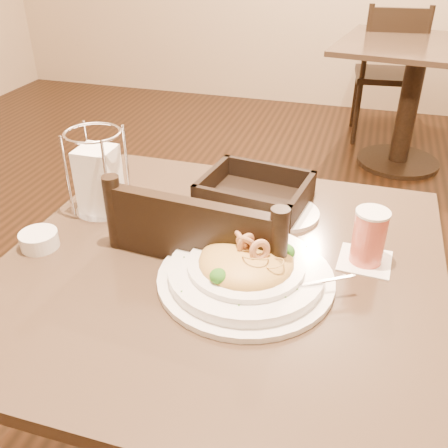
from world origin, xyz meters
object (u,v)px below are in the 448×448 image
(main_table, at_px, (222,346))
(drink_glass, at_px, (369,237))
(dining_chair_near, at_px, (217,319))
(butter_ramekin, at_px, (39,240))
(dining_chair_far, at_px, (389,70))
(napkin_caddy, at_px, (99,178))
(pasta_bowl, at_px, (246,268))
(background_table, at_px, (412,84))
(side_plate, at_px, (284,213))
(bread_basket, at_px, (255,195))

(main_table, xyz_separation_m, drink_glass, (0.29, 0.09, 0.30))
(dining_chair_near, bearing_deg, butter_ramekin, 31.23)
(dining_chair_far, height_order, napkin_caddy, napkin_caddy)
(pasta_bowl, bearing_deg, butter_ramekin, -178.44)
(napkin_caddy, distance_m, butter_ramekin, 0.20)
(background_table, bearing_deg, pasta_bowl, -99.58)
(main_table, bearing_deg, side_plate, 68.57)
(background_table, height_order, bread_basket, bread_basket)
(main_table, xyz_separation_m, butter_ramekin, (-0.39, -0.06, 0.26))
(pasta_bowl, distance_m, drink_glass, 0.26)
(butter_ramekin, bearing_deg, main_table, 8.69)
(main_table, relative_size, drink_glass, 7.50)
(main_table, bearing_deg, bread_basket, 88.29)
(background_table, xyz_separation_m, pasta_bowl, (-0.41, -2.46, 0.27))
(background_table, bearing_deg, side_plate, -100.14)
(dining_chair_far, bearing_deg, background_table, 103.26)
(dining_chair_near, relative_size, dining_chair_far, 1.00)
(dining_chair_near, relative_size, pasta_bowl, 2.44)
(dining_chair_near, height_order, napkin_caddy, napkin_caddy)
(side_plate, bearing_deg, bread_basket, 155.83)
(main_table, relative_size, dining_chair_far, 0.97)
(drink_glass, bearing_deg, background_table, 85.27)
(background_table, distance_m, dining_chair_far, 0.44)
(drink_glass, bearing_deg, butter_ramekin, -167.82)
(dining_chair_near, xyz_separation_m, pasta_bowl, (0.11, -0.16, 0.30))
(bread_basket, xyz_separation_m, side_plate, (0.08, -0.04, -0.02))
(butter_ramekin, bearing_deg, napkin_caddy, 72.88)
(dining_chair_far, height_order, bread_basket, dining_chair_far)
(main_table, distance_m, side_plate, 0.35)
(background_table, distance_m, butter_ramekin, 2.63)
(dining_chair_near, bearing_deg, side_plate, -134.30)
(dining_chair_far, distance_m, drink_glass, 2.76)
(pasta_bowl, height_order, bread_basket, pasta_bowl)
(napkin_caddy, bearing_deg, main_table, -19.59)
(pasta_bowl, bearing_deg, drink_glass, 31.16)
(dining_chair_far, relative_size, pasta_bowl, 2.44)
(background_table, relative_size, drink_glass, 8.50)
(pasta_bowl, bearing_deg, dining_chair_far, 84.56)
(background_table, xyz_separation_m, side_plate, (-0.39, -2.18, 0.25))
(dining_chair_far, bearing_deg, side_plate, 79.07)
(background_table, height_order, drink_glass, drink_glass)
(dining_chair_far, bearing_deg, butter_ramekin, 70.31)
(main_table, distance_m, background_table, 2.46)
(background_table, relative_size, dining_chair_far, 1.10)
(drink_glass, bearing_deg, pasta_bowl, -148.84)
(main_table, xyz_separation_m, bread_basket, (0.01, 0.26, 0.27))
(pasta_bowl, bearing_deg, dining_chair_near, 124.58)
(background_table, relative_size, napkin_caddy, 4.91)
(drink_glass, bearing_deg, side_plate, 144.78)
(bread_basket, distance_m, butter_ramekin, 0.52)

